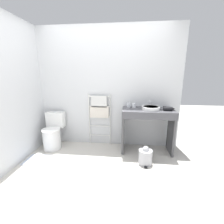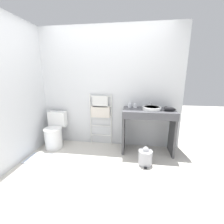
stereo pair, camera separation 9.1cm
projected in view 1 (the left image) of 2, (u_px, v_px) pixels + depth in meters
The scene contains 13 objects.
ground_plane at pixel (93, 183), 2.15m from camera, with size 12.00×12.00×0.00m, color beige.
wall_back at pixel (106, 88), 3.16m from camera, with size 3.05×0.12×2.46m, color silver.
wall_side at pixel (18, 91), 2.62m from camera, with size 0.12×1.94×2.46m, color silver.
toilet at pixel (53, 133), 3.14m from camera, with size 0.38×0.50×0.74m.
towel_radiator at pixel (99, 110), 3.17m from camera, with size 0.48×0.06×1.12m.
vanity_counter at pixel (147, 123), 2.91m from camera, with size 0.98×0.51×0.87m.
sink_basin at pixel (151, 108), 2.82m from camera, with size 0.34×0.34×0.06m.
faucet at pixel (150, 103), 2.99m from camera, with size 0.02×0.10×0.14m.
cup_near_wall at pixel (129, 105), 3.02m from camera, with size 0.07×0.07×0.10m.
cup_near_edge at pixel (134, 105), 2.98m from camera, with size 0.07×0.07×0.09m.
hair_dryer at pixel (168, 109), 2.74m from camera, with size 0.21×0.16×0.07m.
trash_bin at pixel (145, 156), 2.59m from camera, with size 0.24×0.27×0.33m.
bath_mat at pixel (41, 160), 2.71m from camera, with size 0.56×0.36×0.01m, color #B2BCCC.
Camera 1 is at (0.46, -1.79, 1.52)m, focal length 24.00 mm.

